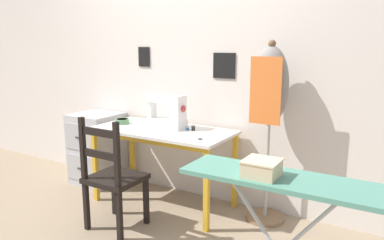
{
  "coord_description": "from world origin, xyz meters",
  "views": [
    {
      "loc": [
        1.87,
        -2.34,
        1.44
      ],
      "look_at": [
        0.32,
        0.27,
        0.82
      ],
      "focal_mm": 35.0,
      "sensor_mm": 36.0,
      "label": 1
    }
  ],
  "objects_px": {
    "fabric_bowl": "(122,121)",
    "ironing_board": "(282,187)",
    "dress_form": "(270,97)",
    "thread_spool_mid_table": "(193,128)",
    "storage_box": "(262,168)",
    "thread_spool_near_machine": "(187,129)",
    "wooden_chair": "(113,178)",
    "scissors": "(201,140)",
    "filing_cabinet": "(97,148)",
    "sewing_machine": "(168,113)"
  },
  "relations": [
    {
      "from": "scissors",
      "to": "thread_spool_mid_table",
      "type": "height_order",
      "value": "thread_spool_mid_table"
    },
    {
      "from": "dress_form",
      "to": "ironing_board",
      "type": "distance_m",
      "value": 1.22
    },
    {
      "from": "sewing_machine",
      "to": "wooden_chair",
      "type": "distance_m",
      "value": 0.78
    },
    {
      "from": "thread_spool_mid_table",
      "to": "filing_cabinet",
      "type": "height_order",
      "value": "thread_spool_mid_table"
    },
    {
      "from": "scissors",
      "to": "filing_cabinet",
      "type": "bearing_deg",
      "value": 168.56
    },
    {
      "from": "thread_spool_mid_table",
      "to": "dress_form",
      "type": "relative_size",
      "value": 0.03
    },
    {
      "from": "dress_form",
      "to": "ironing_board",
      "type": "bearing_deg",
      "value": -67.47
    },
    {
      "from": "thread_spool_near_machine",
      "to": "wooden_chair",
      "type": "distance_m",
      "value": 0.77
    },
    {
      "from": "thread_spool_near_machine",
      "to": "filing_cabinet",
      "type": "bearing_deg",
      "value": 178.17
    },
    {
      "from": "thread_spool_mid_table",
      "to": "scissors",
      "type": "bearing_deg",
      "value": -49.62
    },
    {
      "from": "wooden_chair",
      "to": "scissors",
      "type": "bearing_deg",
      "value": 36.23
    },
    {
      "from": "thread_spool_mid_table",
      "to": "storage_box",
      "type": "xyz_separation_m",
      "value": [
        1.01,
        -1.06,
        0.12
      ]
    },
    {
      "from": "filing_cabinet",
      "to": "sewing_machine",
      "type": "bearing_deg",
      "value": -2.83
    },
    {
      "from": "filing_cabinet",
      "to": "dress_form",
      "type": "xyz_separation_m",
      "value": [
        1.83,
        0.06,
        0.66
      ]
    },
    {
      "from": "thread_spool_mid_table",
      "to": "storage_box",
      "type": "bearing_deg",
      "value": -46.29
    },
    {
      "from": "thread_spool_mid_table",
      "to": "dress_form",
      "type": "distance_m",
      "value": 0.72
    },
    {
      "from": "wooden_chair",
      "to": "ironing_board",
      "type": "distance_m",
      "value": 1.51
    },
    {
      "from": "fabric_bowl",
      "to": "thread_spool_near_machine",
      "type": "bearing_deg",
      "value": 6.47
    },
    {
      "from": "fabric_bowl",
      "to": "wooden_chair",
      "type": "relative_size",
      "value": 0.15
    },
    {
      "from": "ironing_board",
      "to": "storage_box",
      "type": "bearing_deg",
      "value": -155.16
    },
    {
      "from": "thread_spool_near_machine",
      "to": "ironing_board",
      "type": "distance_m",
      "value": 1.53
    },
    {
      "from": "scissors",
      "to": "thread_spool_near_machine",
      "type": "height_order",
      "value": "thread_spool_near_machine"
    },
    {
      "from": "thread_spool_mid_table",
      "to": "ironing_board",
      "type": "relative_size",
      "value": 0.04
    },
    {
      "from": "thread_spool_mid_table",
      "to": "thread_spool_near_machine",
      "type": "bearing_deg",
      "value": -163.82
    },
    {
      "from": "sewing_machine",
      "to": "thread_spool_near_machine",
      "type": "bearing_deg",
      "value": 2.97
    },
    {
      "from": "wooden_chair",
      "to": "dress_form",
      "type": "distance_m",
      "value": 1.38
    },
    {
      "from": "filing_cabinet",
      "to": "storage_box",
      "type": "bearing_deg",
      "value": -26.17
    },
    {
      "from": "thread_spool_mid_table",
      "to": "ironing_board",
      "type": "distance_m",
      "value": 1.5
    },
    {
      "from": "filing_cabinet",
      "to": "fabric_bowl",
      "type": "bearing_deg",
      "value": -13.8
    },
    {
      "from": "fabric_bowl",
      "to": "ironing_board",
      "type": "xyz_separation_m",
      "value": [
        1.83,
        -0.92,
        0.03
      ]
    },
    {
      "from": "sewing_machine",
      "to": "ironing_board",
      "type": "bearing_deg",
      "value": -36.31
    },
    {
      "from": "fabric_bowl",
      "to": "dress_form",
      "type": "bearing_deg",
      "value": 7.13
    },
    {
      "from": "thread_spool_mid_table",
      "to": "wooden_chair",
      "type": "relative_size",
      "value": 0.05
    },
    {
      "from": "wooden_chair",
      "to": "filing_cabinet",
      "type": "distance_m",
      "value": 1.1
    },
    {
      "from": "fabric_bowl",
      "to": "thread_spool_mid_table",
      "type": "height_order",
      "value": "same"
    },
    {
      "from": "thread_spool_mid_table",
      "to": "filing_cabinet",
      "type": "relative_size",
      "value": 0.06
    },
    {
      "from": "scissors",
      "to": "ironing_board",
      "type": "relative_size",
      "value": 0.14
    },
    {
      "from": "storage_box",
      "to": "scissors",
      "type": "bearing_deg",
      "value": 134.74
    },
    {
      "from": "filing_cabinet",
      "to": "storage_box",
      "type": "xyz_separation_m",
      "value": [
        2.2,
        -1.08,
        0.48
      ]
    },
    {
      "from": "fabric_bowl",
      "to": "ironing_board",
      "type": "distance_m",
      "value": 2.05
    },
    {
      "from": "scissors",
      "to": "ironing_board",
      "type": "distance_m",
      "value": 1.16
    },
    {
      "from": "thread_spool_near_machine",
      "to": "thread_spool_mid_table",
      "type": "bearing_deg",
      "value": 16.18
    },
    {
      "from": "dress_form",
      "to": "storage_box",
      "type": "distance_m",
      "value": 1.21
    },
    {
      "from": "wooden_chair",
      "to": "storage_box",
      "type": "xyz_separation_m",
      "value": [
        1.34,
        -0.39,
        0.43
      ]
    },
    {
      "from": "sewing_machine",
      "to": "ironing_board",
      "type": "relative_size",
      "value": 0.36
    },
    {
      "from": "filing_cabinet",
      "to": "ironing_board",
      "type": "height_order",
      "value": "ironing_board"
    },
    {
      "from": "thread_spool_near_machine",
      "to": "storage_box",
      "type": "height_order",
      "value": "storage_box"
    },
    {
      "from": "wooden_chair",
      "to": "fabric_bowl",
      "type": "bearing_deg",
      "value": 124.24
    },
    {
      "from": "thread_spool_mid_table",
      "to": "dress_form",
      "type": "bearing_deg",
      "value": 7.1
    },
    {
      "from": "fabric_bowl",
      "to": "wooden_chair",
      "type": "xyz_separation_m",
      "value": [
        0.39,
        -0.58,
        -0.31
      ]
    }
  ]
}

